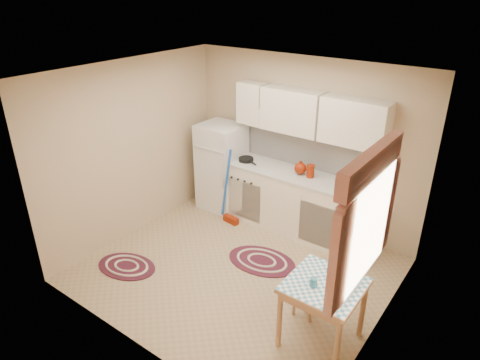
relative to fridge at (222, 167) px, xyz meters
name	(u,v)px	position (x,y,z in m)	size (l,w,h in m)	color
room_shell	(260,152)	(1.39, -1.01, 0.90)	(3.64, 3.60, 2.52)	tan
fridge	(222,167)	(0.00, 0.00, 0.00)	(0.65, 0.60, 1.40)	white
broom	(231,188)	(0.45, -0.35, -0.10)	(0.28, 0.12, 1.20)	blue
base_cabinets	(288,201)	(1.20, 0.05, -0.26)	(2.25, 0.60, 0.88)	white
countertop	(289,173)	(1.20, 0.05, 0.20)	(2.27, 0.62, 0.04)	beige
frying_pan	(246,159)	(0.48, 0.00, 0.24)	(0.22, 0.22, 0.05)	black
red_kettle	(300,168)	(1.37, 0.05, 0.31)	(0.19, 0.17, 0.19)	maroon
red_canister	(310,172)	(1.53, 0.05, 0.30)	(0.10, 0.10, 0.16)	maroon
table	(322,313)	(2.63, -1.69, -0.34)	(0.72, 0.72, 0.72)	tan
stool	(305,300)	(2.32, -1.47, -0.49)	(0.33, 0.33, 0.42)	maroon
coffee_pot	(346,273)	(2.78, -1.57, 0.15)	(0.13, 0.11, 0.26)	#28657C
mug	(313,282)	(2.55, -1.79, 0.07)	(0.07, 0.07, 0.10)	#28657C
rug_center	(262,261)	(1.39, -0.91, -0.69)	(0.94, 0.63, 0.02)	maroon
rug_left	(127,266)	(0.03, -2.05, -0.69)	(0.81, 0.54, 0.02)	maroon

